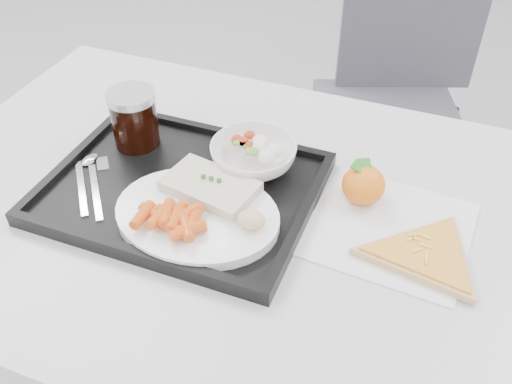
# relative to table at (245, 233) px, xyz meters

# --- Properties ---
(table) EXTENTS (1.20, 0.80, 0.75)m
(table) POSITION_rel_table_xyz_m (0.00, 0.00, 0.00)
(table) COLOR #B4B4B6
(table) RESTS_ON ground
(chair) EXTENTS (0.54, 0.55, 0.93)m
(chair) POSITION_rel_table_xyz_m (0.13, 0.89, -0.15)
(chair) COLOR #3E3D45
(chair) RESTS_ON ground
(tray) EXTENTS (0.45, 0.35, 0.03)m
(tray) POSITION_rel_table_xyz_m (-0.11, -0.01, 0.08)
(tray) COLOR black
(tray) RESTS_ON table
(dinner_plate) EXTENTS (0.27, 0.27, 0.02)m
(dinner_plate) POSITION_rel_table_xyz_m (-0.05, -0.08, 0.09)
(dinner_plate) COLOR white
(dinner_plate) RESTS_ON tray
(fish_fillet) EXTENTS (0.16, 0.12, 0.03)m
(fish_fillet) POSITION_rel_table_xyz_m (-0.05, -0.02, 0.11)
(fish_fillet) COLOR beige
(fish_fillet) RESTS_ON dinner_plate
(bread_roll) EXTENTS (0.04, 0.04, 0.03)m
(bread_roll) POSITION_rel_table_xyz_m (0.04, -0.08, 0.12)
(bread_roll) COLOR #DAC380
(bread_roll) RESTS_ON dinner_plate
(salad_bowl) EXTENTS (0.15, 0.15, 0.05)m
(salad_bowl) POSITION_rel_table_xyz_m (-0.02, 0.09, 0.11)
(salad_bowl) COLOR white
(salad_bowl) RESTS_ON tray
(cola_glass) EXTENTS (0.09, 0.09, 0.11)m
(cola_glass) POSITION_rel_table_xyz_m (-0.25, 0.07, 0.14)
(cola_glass) COLOR black
(cola_glass) RESTS_ON tray
(cutlery) EXTENTS (0.13, 0.16, 0.01)m
(cutlery) POSITION_rel_table_xyz_m (-0.27, -0.05, 0.08)
(cutlery) COLOR silver
(cutlery) RESTS_ON tray
(napkin) EXTENTS (0.27, 0.26, 0.00)m
(napkin) POSITION_rel_table_xyz_m (0.24, 0.03, 0.07)
(napkin) COLOR silver
(napkin) RESTS_ON table
(tangerine) EXTENTS (0.08, 0.08, 0.07)m
(tangerine) POSITION_rel_table_xyz_m (0.18, 0.08, 0.10)
(tangerine) COLOR orange
(tangerine) RESTS_ON napkin
(pizza_slice) EXTENTS (0.29, 0.29, 0.02)m
(pizza_slice) POSITION_rel_table_xyz_m (0.30, -0.02, 0.08)
(pizza_slice) COLOR tan
(pizza_slice) RESTS_ON napkin
(carrot_pile) EXTENTS (0.12, 0.09, 0.03)m
(carrot_pile) POSITION_rel_table_xyz_m (-0.07, -0.12, 0.11)
(carrot_pile) COLOR #CF4D12
(carrot_pile) RESTS_ON dinner_plate
(salad_contents) EXTENTS (0.10, 0.07, 0.02)m
(salad_contents) POSITION_rel_table_xyz_m (-0.01, 0.10, 0.12)
(salad_contents) COLOR #A52E13
(salad_contents) RESTS_ON salad_bowl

